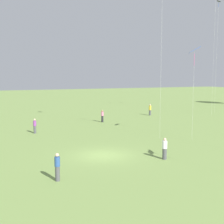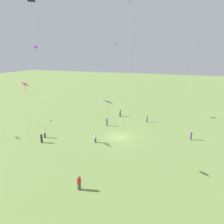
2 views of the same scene
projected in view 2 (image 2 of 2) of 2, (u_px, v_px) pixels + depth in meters
The scene contains 18 objects.
ground_plane at pixel (120, 137), 40.03m from camera, with size 240.00×240.00×0.00m, color #7A994C.
person_0 at pixel (120, 113), 52.50m from camera, with size 0.53×0.53×1.80m.
person_1 at pixel (107, 122), 45.87m from camera, with size 0.47×0.47×1.77m.
person_2 at pixel (41, 138), 37.33m from camera, with size 0.56×0.56×1.70m.
person_3 at pixel (79, 183), 24.55m from camera, with size 0.59×0.59×1.73m.
person_5 at pixel (191, 135), 38.55m from camera, with size 0.40×0.40×1.68m.
person_7 at pixel (45, 133), 39.51m from camera, with size 0.47×0.47×1.72m.
person_8 at pixel (95, 138), 37.36m from camera, with size 0.41×0.41×1.71m.
person_9 at pixel (147, 118), 48.30m from camera, with size 0.45×0.45×1.70m.
kite_1 at pixel (108, 103), 27.41m from camera, with size 1.50×1.45×9.33m.
kite_2 at pixel (194, 36), 44.86m from camera, with size 0.56×0.67×20.59m.
kite_3 at pixel (130, 17), 26.44m from camera, with size 0.76×0.80×21.87m.
kite_5 at pixel (32, 12), 26.65m from camera, with size 1.07×1.04×21.57m.
kite_6 at pixel (25, 86), 35.96m from camera, with size 1.23×1.05×10.31m.
kite_7 at pixel (116, 49), 50.80m from camera, with size 0.90×0.93×16.91m.
kite_9 at pixel (36, 54), 49.50m from camera, with size 0.79×0.73×16.37m.
dog_0 at pixel (17, 137), 39.08m from camera, with size 0.63×0.61×0.48m.
picnic_bag_0 at pixel (50, 120), 49.25m from camera, with size 0.48×0.44×0.33m.
Camera 2 is at (-11.57, 35.54, 15.10)m, focal length 35.00 mm.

